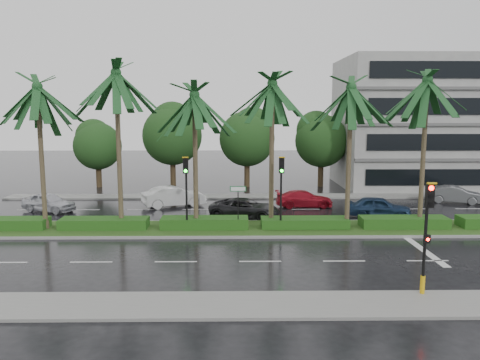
{
  "coord_description": "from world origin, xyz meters",
  "views": [
    {
      "loc": [
        -1.24,
        -26.38,
        7.03
      ],
      "look_at": [
        -0.87,
        1.5,
        2.97
      ],
      "focal_mm": 35.0,
      "sensor_mm": 36.0,
      "label": 1
    }
  ],
  "objects_px": {
    "car_darkgrey": "(245,208)",
    "car_red": "(304,199)",
    "signal_near": "(426,234)",
    "street_sign": "(238,197)",
    "car_grey": "(455,195)",
    "car_white": "(174,196)",
    "car_blue": "(379,207)",
    "car_silver": "(49,202)",
    "signal_median_left": "(186,183)"
  },
  "relations": [
    {
      "from": "car_blue",
      "to": "car_grey",
      "type": "relative_size",
      "value": 1.03
    },
    {
      "from": "signal_near",
      "to": "car_red",
      "type": "relative_size",
      "value": 1.03
    },
    {
      "from": "car_red",
      "to": "car_grey",
      "type": "relative_size",
      "value": 1.05
    },
    {
      "from": "street_sign",
      "to": "car_white",
      "type": "xyz_separation_m",
      "value": [
        -4.75,
        7.66,
        -1.36
      ]
    },
    {
      "from": "signal_near",
      "to": "car_white",
      "type": "relative_size",
      "value": 0.94
    },
    {
      "from": "car_white",
      "to": "car_blue",
      "type": "height_order",
      "value": "car_white"
    },
    {
      "from": "car_silver",
      "to": "car_blue",
      "type": "bearing_deg",
      "value": -73.54
    },
    {
      "from": "signal_median_left",
      "to": "car_grey",
      "type": "distance_m",
      "value": 22.03
    },
    {
      "from": "street_sign",
      "to": "car_red",
      "type": "xyz_separation_m",
      "value": [
        5.0,
        7.39,
        -1.51
      ]
    },
    {
      "from": "car_grey",
      "to": "car_darkgrey",
      "type": "bearing_deg",
      "value": 127.3
    },
    {
      "from": "signal_median_left",
      "to": "car_silver",
      "type": "xyz_separation_m",
      "value": [
        -10.43,
        6.15,
        -2.33
      ]
    },
    {
      "from": "car_silver",
      "to": "car_blue",
      "type": "distance_m",
      "value": 23.03
    },
    {
      "from": "street_sign",
      "to": "car_white",
      "type": "height_order",
      "value": "street_sign"
    },
    {
      "from": "car_grey",
      "to": "signal_near",
      "type": "bearing_deg",
      "value": 172.19
    },
    {
      "from": "street_sign",
      "to": "car_grey",
      "type": "height_order",
      "value": "street_sign"
    },
    {
      "from": "signal_median_left",
      "to": "car_white",
      "type": "relative_size",
      "value": 0.94
    },
    {
      "from": "signal_median_left",
      "to": "car_blue",
      "type": "xyz_separation_m",
      "value": [
        12.5,
        3.96,
        -2.29
      ]
    },
    {
      "from": "signal_near",
      "to": "car_silver",
      "type": "xyz_separation_m",
      "value": [
        -20.43,
        15.83,
        -1.83
      ]
    },
    {
      "from": "car_silver",
      "to": "car_red",
      "type": "distance_m",
      "value": 18.48
    },
    {
      "from": "car_silver",
      "to": "car_grey",
      "type": "relative_size",
      "value": 0.98
    },
    {
      "from": "car_silver",
      "to": "car_grey",
      "type": "height_order",
      "value": "car_silver"
    },
    {
      "from": "signal_median_left",
      "to": "car_grey",
      "type": "relative_size",
      "value": 1.08
    },
    {
      "from": "signal_near",
      "to": "car_darkgrey",
      "type": "height_order",
      "value": "signal_near"
    },
    {
      "from": "car_blue",
      "to": "car_grey",
      "type": "height_order",
      "value": "car_blue"
    },
    {
      "from": "signal_near",
      "to": "signal_median_left",
      "type": "height_order",
      "value": "signal_median_left"
    },
    {
      "from": "signal_near",
      "to": "car_blue",
      "type": "bearing_deg",
      "value": 79.62
    },
    {
      "from": "signal_near",
      "to": "car_blue",
      "type": "height_order",
      "value": "signal_near"
    },
    {
      "from": "signal_near",
      "to": "car_darkgrey",
      "type": "xyz_separation_m",
      "value": [
        -6.5,
        13.62,
        -1.85
      ]
    },
    {
      "from": "car_white",
      "to": "car_blue",
      "type": "relative_size",
      "value": 1.13
    },
    {
      "from": "street_sign",
      "to": "car_red",
      "type": "relative_size",
      "value": 0.62
    },
    {
      "from": "signal_near",
      "to": "car_darkgrey",
      "type": "distance_m",
      "value": 15.2
    },
    {
      "from": "car_silver",
      "to": "car_darkgrey",
      "type": "height_order",
      "value": "car_silver"
    },
    {
      "from": "car_white",
      "to": "signal_median_left",
      "type": "bearing_deg",
      "value": 170.97
    },
    {
      "from": "street_sign",
      "to": "car_blue",
      "type": "bearing_deg",
      "value": 21.68
    },
    {
      "from": "car_silver",
      "to": "car_blue",
      "type": "height_order",
      "value": "car_blue"
    },
    {
      "from": "signal_near",
      "to": "car_red",
      "type": "height_order",
      "value": "signal_near"
    },
    {
      "from": "signal_near",
      "to": "car_grey",
      "type": "bearing_deg",
      "value": 61.76
    },
    {
      "from": "signal_median_left",
      "to": "car_blue",
      "type": "distance_m",
      "value": 13.31
    },
    {
      "from": "car_blue",
      "to": "car_grey",
      "type": "xyz_separation_m",
      "value": [
        7.5,
        4.97,
        -0.04
      ]
    },
    {
      "from": "car_blue",
      "to": "car_grey",
      "type": "distance_m",
      "value": 9.0
    },
    {
      "from": "signal_median_left",
      "to": "car_blue",
      "type": "relative_size",
      "value": 1.05
    },
    {
      "from": "car_silver",
      "to": "signal_median_left",
      "type": "bearing_deg",
      "value": -98.6
    },
    {
      "from": "car_darkgrey",
      "to": "car_blue",
      "type": "xyz_separation_m",
      "value": [
        9.0,
        0.03,
        0.05
      ]
    },
    {
      "from": "signal_median_left",
      "to": "street_sign",
      "type": "bearing_deg",
      "value": 3.47
    },
    {
      "from": "car_darkgrey",
      "to": "car_grey",
      "type": "distance_m",
      "value": 17.24
    },
    {
      "from": "car_grey",
      "to": "street_sign",
      "type": "bearing_deg",
      "value": 137.67
    },
    {
      "from": "car_darkgrey",
      "to": "car_red",
      "type": "height_order",
      "value": "car_darkgrey"
    },
    {
      "from": "street_sign",
      "to": "car_darkgrey",
      "type": "bearing_deg",
      "value": 82.4
    },
    {
      "from": "car_red",
      "to": "car_grey",
      "type": "distance_m",
      "value": 12.08
    },
    {
      "from": "street_sign",
      "to": "car_silver",
      "type": "relative_size",
      "value": 0.66
    }
  ]
}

